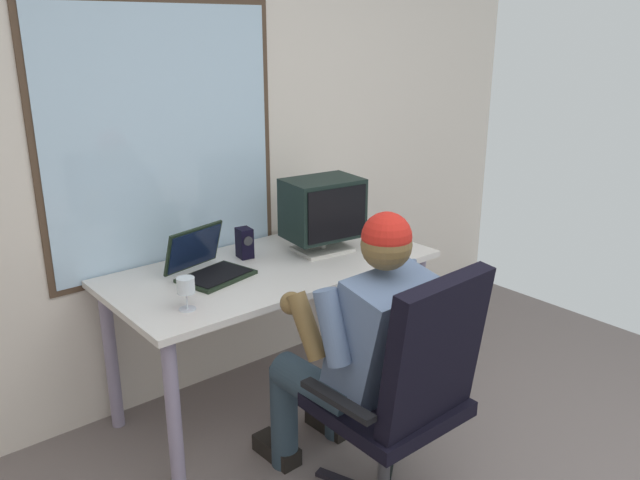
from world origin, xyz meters
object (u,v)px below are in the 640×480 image
Objects in this scene: wine_glass at (186,287)px; crt_monitor at (323,210)px; desk at (273,284)px; laptop at (206,263)px; desk_speaker at (245,243)px; person_seated at (359,346)px; office_chair at (410,384)px.

crt_monitor is at bearing 13.00° from wine_glass.
desk is 3.91× the size of crt_monitor.
crt_monitor is 0.66m from laptop.
person_seated is at bearing -93.39° from desk_speaker.
laptop is at bearing -161.72° from desk_speaker.
desk_speaker reaches higher than desk.
desk is at bearing -76.90° from desk_speaker.
person_seated reaches higher than desk.
person_seated is 3.03× the size of crt_monitor.
desk is 1.00m from office_chair.
desk_speaker is at bearing 154.64° from crt_monitor.
desk is 0.45m from crt_monitor.
laptop is (-0.22, 0.81, 0.17)m from person_seated.
desk_speaker is at bearing 18.28° from laptop.
crt_monitor reaches higher than laptop.
person_seated is 0.90m from crt_monitor.
wine_glass is at bearing 132.18° from person_seated.
office_chair is 6.93× the size of desk_speaker.
office_chair is 0.97m from wine_glass.
office_chair is at bearing -87.89° from person_seated.
laptop is 0.39m from wine_glass.
desk_speaker is at bearing 86.61° from person_seated.
desk is at bearing 85.14° from office_chair.
crt_monitor is (0.41, 1.00, 0.39)m from office_chair.
laptop is at bearing 172.62° from crt_monitor.
desk is at bearing -15.27° from laptop.
desk is 0.25m from desk_speaker.
laptop is (-0.64, 0.08, -0.16)m from crt_monitor.
laptop is (-0.23, 1.08, 0.23)m from office_chair.
office_chair is at bearing -58.46° from wine_glass.
person_seated reaches higher than wine_glass.
crt_monitor reaches higher than desk.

